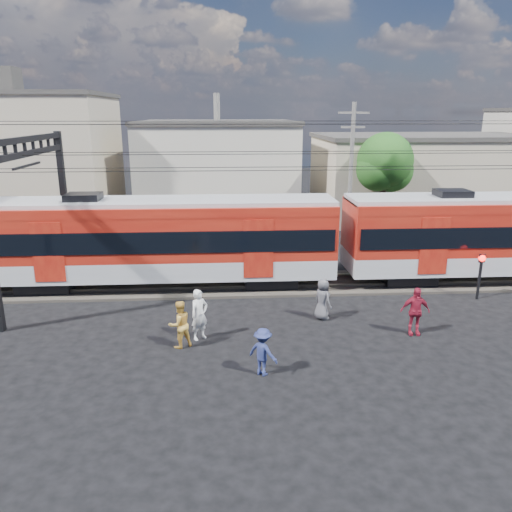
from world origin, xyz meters
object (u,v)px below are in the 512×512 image
at_px(pedestrian_a, 199,315).
at_px(pedestrian_c, 263,352).
at_px(commuter_train, 163,238).
at_px(crossing_signal, 481,268).

distance_m(pedestrian_a, pedestrian_c, 3.43).
height_order(pedestrian_a, pedestrian_c, pedestrian_a).
xyz_separation_m(commuter_train, pedestrian_c, (3.94, -8.37, -1.63)).
bearing_deg(commuter_train, pedestrian_a, -71.75).
bearing_deg(pedestrian_c, commuter_train, -27.11).
bearing_deg(pedestrian_a, crossing_signal, -21.39).
xyz_separation_m(pedestrian_c, crossing_signal, (9.94, 5.99, 0.65)).
bearing_deg(commuter_train, crossing_signal, -9.74).
height_order(commuter_train, pedestrian_a, commuter_train).
bearing_deg(crossing_signal, pedestrian_c, -148.93).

